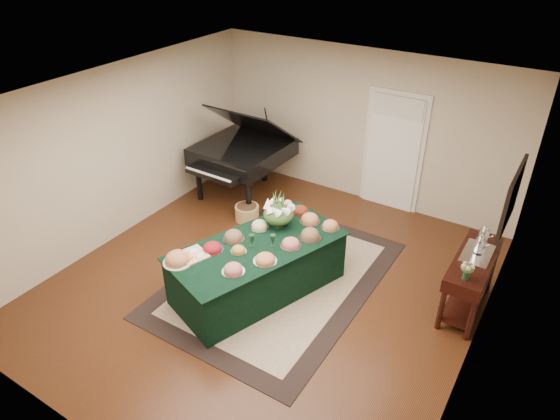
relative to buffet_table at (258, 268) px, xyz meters
The scene contains 14 objects.
ground 0.44m from the buffet_table, 82.32° to the left, with size 6.00×6.00×0.00m, color black.
area_rug 0.53m from the buffet_table, 74.38° to the left, with size 2.54×3.56×0.01m.
kitchen_doorway 3.31m from the buffet_table, 78.83° to the left, with size 1.05×0.07×2.10m.
buffet_table is the anchor object (origin of this frame).
food_platters 0.44m from the buffet_table, 96.20° to the left, with size 1.58×2.19×0.14m.
cutting_board 0.94m from the buffet_table, 132.23° to the right, with size 0.44×0.44×0.10m.
green_goblets 0.47m from the buffet_table, 16.83° to the left, with size 0.31×0.22×0.18m.
floral_centerpiece 0.83m from the buffet_table, 90.63° to the left, with size 0.44×0.44×0.44m.
grand_piano 2.82m from the buffet_table, 129.69° to the left, with size 1.57×1.76×1.75m.
wicker_basket 1.90m from the buffet_table, 130.12° to the left, with size 0.41×0.41×0.26m, color #A37A41.
mahogany_sideboard 2.79m from the buffet_table, 24.51° to the left, with size 0.45×1.31×0.83m.
tea_service 2.92m from the buffet_table, 28.10° to the left, with size 0.34×0.58×0.30m.
pink_bouquet 2.68m from the buffet_table, 14.74° to the left, with size 0.18×0.18×0.23m.
wall_painting 3.28m from the buffet_table, 22.74° to the left, with size 0.05×0.95×0.75m.
Camera 1 is at (3.10, -4.64, 4.56)m, focal length 32.00 mm.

